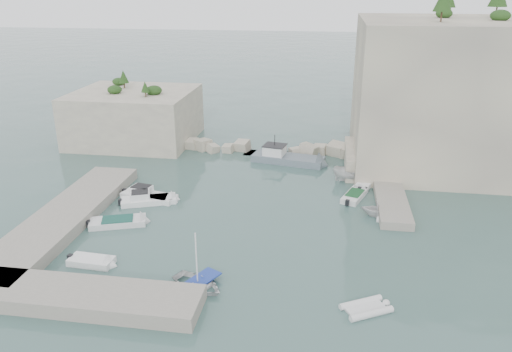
# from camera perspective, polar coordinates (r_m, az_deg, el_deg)

# --- Properties ---
(ground) EXTENTS (400.00, 400.00, 0.00)m
(ground) POSITION_cam_1_polar(r_m,az_deg,el_deg) (45.23, -1.15, -6.27)
(ground) COLOR #3F5F5A
(ground) RESTS_ON ground
(cliff_east) EXTENTS (26.00, 22.00, 17.00)m
(cliff_east) POSITION_cam_1_polar(r_m,az_deg,el_deg) (65.73, 22.92, 8.71)
(cliff_east) COLOR beige
(cliff_east) RESTS_ON ground
(cliff_terrace) EXTENTS (8.00, 10.00, 2.50)m
(cliff_terrace) POSITION_cam_1_polar(r_m,az_deg,el_deg) (61.08, 13.89, 1.83)
(cliff_terrace) COLOR beige
(cliff_terrace) RESTS_ON ground
(outcrop_west) EXTENTS (16.00, 14.00, 7.00)m
(outcrop_west) POSITION_cam_1_polar(r_m,az_deg,el_deg) (72.04, -13.67, 6.66)
(outcrop_west) COLOR beige
(outcrop_west) RESTS_ON ground
(quay_west) EXTENTS (5.00, 24.00, 1.10)m
(quay_west) POSITION_cam_1_polar(r_m,az_deg,el_deg) (49.69, -21.13, -4.46)
(quay_west) COLOR #9E9689
(quay_west) RESTS_ON ground
(quay_south) EXTENTS (18.00, 4.00, 1.10)m
(quay_south) POSITION_cam_1_polar(r_m,az_deg,el_deg) (37.81, -20.10, -12.77)
(quay_south) COLOR #9E9689
(quay_south) RESTS_ON ground
(ledge_east) EXTENTS (3.00, 16.00, 0.80)m
(ledge_east) POSITION_cam_1_polar(r_m,az_deg,el_deg) (53.99, 14.98, -1.83)
(ledge_east) COLOR #9E9689
(ledge_east) RESTS_ON ground
(breakwater) EXTENTS (28.00, 3.00, 1.40)m
(breakwater) POSITION_cam_1_polar(r_m,az_deg,el_deg) (65.23, 1.25, 3.19)
(breakwater) COLOR beige
(breakwater) RESTS_ON ground
(motorboat_e) EXTENTS (3.98, 1.83, 0.70)m
(motorboat_e) POSITION_cam_1_polar(r_m,az_deg,el_deg) (42.28, -18.26, -9.55)
(motorboat_e) COLOR white
(motorboat_e) RESTS_ON ground
(motorboat_b) EXTENTS (6.28, 3.94, 1.40)m
(motorboat_b) POSITION_cam_1_polar(r_m,az_deg,el_deg) (51.89, -12.13, -3.01)
(motorboat_b) COLOR white
(motorboat_b) RESTS_ON ground
(motorboat_a) EXTENTS (6.68, 3.26, 1.40)m
(motorboat_a) POSITION_cam_1_polar(r_m,az_deg,el_deg) (52.84, -12.10, -2.55)
(motorboat_a) COLOR white
(motorboat_a) RESTS_ON ground
(motorboat_c) EXTENTS (5.89, 3.71, 0.70)m
(motorboat_c) POSITION_cam_1_polar(r_m,az_deg,el_deg) (48.03, -15.48, -5.38)
(motorboat_c) COLOR silver
(motorboat_c) RESTS_ON ground
(rowboat) EXTENTS (5.17, 4.67, 0.88)m
(rowboat) POSITION_cam_1_polar(r_m,az_deg,el_deg) (37.72, -6.66, -12.55)
(rowboat) COLOR silver
(rowboat) RESTS_ON ground
(inflatable_dinghy) EXTENTS (3.94, 3.24, 0.44)m
(inflatable_dinghy) POSITION_cam_1_polar(r_m,az_deg,el_deg) (36.04, 12.44, -14.76)
(inflatable_dinghy) COLOR silver
(inflatable_dinghy) RESTS_ON ground
(tender_east_a) EXTENTS (3.62, 3.24, 1.71)m
(tender_east_a) POSITION_cam_1_polar(r_m,az_deg,el_deg) (49.32, 13.70, -4.47)
(tender_east_a) COLOR silver
(tender_east_a) RESTS_ON ground
(tender_east_b) EXTENTS (3.19, 5.08, 0.70)m
(tender_east_b) POSITION_cam_1_polar(r_m,az_deg,el_deg) (52.86, 11.18, -2.47)
(tender_east_b) COLOR silver
(tender_east_b) RESTS_ON ground
(tender_east_c) EXTENTS (2.77, 4.67, 0.70)m
(tender_east_c) POSITION_cam_1_polar(r_m,az_deg,el_deg) (56.16, 12.32, -1.12)
(tender_east_c) COLOR white
(tender_east_c) RESTS_ON ground
(tender_east_d) EXTENTS (5.36, 2.47, 2.00)m
(tender_east_d) POSITION_cam_1_polar(r_m,az_deg,el_deg) (57.33, 11.29, -0.57)
(tender_east_d) COLOR silver
(tender_east_d) RESTS_ON ground
(work_boat) EXTENTS (10.13, 4.71, 2.20)m
(work_boat) POSITION_cam_1_polar(r_m,az_deg,el_deg) (62.23, 3.68, 1.57)
(work_boat) COLOR slate
(work_boat) RESTS_ON ground
(rowboat_mast) EXTENTS (0.10, 0.10, 4.20)m
(rowboat_mast) POSITION_cam_1_polar(r_m,az_deg,el_deg) (36.37, -6.83, -9.22)
(rowboat_mast) COLOR white
(rowboat_mast) RESTS_ON rowboat
(vegetation) EXTENTS (53.48, 13.88, 13.40)m
(vegetation) POSITION_cam_1_polar(r_m,az_deg,el_deg) (64.91, 19.24, 17.51)
(vegetation) COLOR #1E4219
(vegetation) RESTS_ON ground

